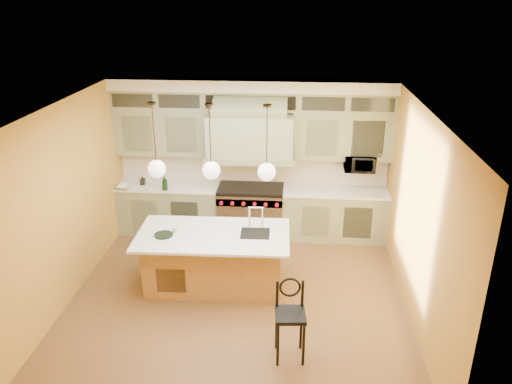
# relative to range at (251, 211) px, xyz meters

# --- Properties ---
(floor) EXTENTS (5.00, 5.00, 0.00)m
(floor) POSITION_rel_range_xyz_m (0.00, -2.14, -0.49)
(floor) COLOR brown
(floor) RESTS_ON ground
(ceiling) EXTENTS (5.00, 5.00, 0.00)m
(ceiling) POSITION_rel_range_xyz_m (0.00, -2.14, 2.41)
(ceiling) COLOR white
(ceiling) RESTS_ON wall_back
(wall_back) EXTENTS (5.00, 0.00, 5.00)m
(wall_back) POSITION_rel_range_xyz_m (0.00, 0.36, 0.96)
(wall_back) COLOR #B98833
(wall_back) RESTS_ON ground
(wall_front) EXTENTS (5.00, 0.00, 5.00)m
(wall_front) POSITION_rel_range_xyz_m (0.00, -4.64, 0.96)
(wall_front) COLOR #B98833
(wall_front) RESTS_ON ground
(wall_left) EXTENTS (0.00, 5.00, 5.00)m
(wall_left) POSITION_rel_range_xyz_m (-2.50, -2.14, 0.96)
(wall_left) COLOR #B98833
(wall_left) RESTS_ON ground
(wall_right) EXTENTS (0.00, 5.00, 5.00)m
(wall_right) POSITION_rel_range_xyz_m (2.50, -2.14, 0.96)
(wall_right) COLOR #B98833
(wall_right) RESTS_ON ground
(back_cabinetry) EXTENTS (5.00, 0.77, 2.90)m
(back_cabinetry) POSITION_rel_range_xyz_m (0.00, 0.09, 0.94)
(back_cabinetry) COLOR gray
(back_cabinetry) RESTS_ON floor
(range) EXTENTS (1.20, 0.74, 0.96)m
(range) POSITION_rel_range_xyz_m (0.00, 0.00, 0.00)
(range) COLOR silver
(range) RESTS_ON floor
(kitchen_island) EXTENTS (2.33, 1.28, 1.35)m
(kitchen_island) POSITION_rel_range_xyz_m (-0.39, -1.80, -0.01)
(kitchen_island) COLOR #966135
(kitchen_island) RESTS_ON floor
(counter_stool) EXTENTS (0.41, 0.41, 1.06)m
(counter_stool) POSITION_rel_range_xyz_m (0.80, -3.34, 0.12)
(counter_stool) COLOR black
(counter_stool) RESTS_ON floor
(microwave) EXTENTS (0.54, 0.37, 0.30)m
(microwave) POSITION_rel_range_xyz_m (1.95, 0.11, 0.96)
(microwave) COLOR black
(microwave) RESTS_ON back_cabinetry
(oil_bottle_a) EXTENTS (0.11, 0.11, 0.28)m
(oil_bottle_a) POSITION_rel_range_xyz_m (-1.55, -0.22, 0.59)
(oil_bottle_a) COLOR black
(oil_bottle_a) RESTS_ON back_cabinetry
(oil_bottle_b) EXTENTS (0.08, 0.09, 0.18)m
(oil_bottle_b) POSITION_rel_range_xyz_m (-2.03, 0.01, 0.54)
(oil_bottle_b) COLOR black
(oil_bottle_b) RESTS_ON back_cabinetry
(fruit_bowl) EXTENTS (0.31, 0.31, 0.07)m
(fruit_bowl) POSITION_rel_range_xyz_m (-2.30, -0.22, 0.49)
(fruit_bowl) COLOR silver
(fruit_bowl) RESTS_ON back_cabinetry
(cup) EXTENTS (0.11, 0.11, 0.09)m
(cup) POSITION_rel_range_xyz_m (-0.98, -1.85, 0.48)
(cup) COLOR white
(cup) RESTS_ON kitchen_island
(pendant_left) EXTENTS (0.26, 0.26, 1.11)m
(pendant_left) POSITION_rel_range_xyz_m (-1.20, -1.80, 1.46)
(pendant_left) COLOR #2D2319
(pendant_left) RESTS_ON ceiling
(pendant_center) EXTENTS (0.26, 0.26, 1.11)m
(pendant_center) POSITION_rel_range_xyz_m (-0.40, -1.80, 1.46)
(pendant_center) COLOR #2D2319
(pendant_center) RESTS_ON ceiling
(pendant_right) EXTENTS (0.26, 0.26, 1.11)m
(pendant_right) POSITION_rel_range_xyz_m (0.40, -1.80, 1.46)
(pendant_right) COLOR #2D2319
(pendant_right) RESTS_ON ceiling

